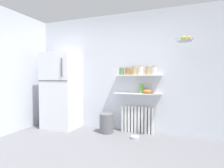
{
  "coord_description": "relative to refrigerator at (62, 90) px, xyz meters",
  "views": [
    {
      "loc": [
        1.12,
        -1.86,
        1.2
      ],
      "look_at": [
        -0.18,
        1.6,
        1.05
      ],
      "focal_mm": 28.89,
      "sensor_mm": 36.0,
      "label": 1
    }
  ],
  "objects": [
    {
      "name": "trash_bin",
      "position": [
        1.14,
        -0.01,
        -0.67
      ],
      "size": [
        0.29,
        0.29,
        0.41
      ],
      "primitive_type": "cylinder",
      "color": "slate",
      "rests_on": "ground_plane"
    },
    {
      "name": "pet_food_bowl",
      "position": [
        1.8,
        -0.16,
        -0.85
      ],
      "size": [
        0.17,
        0.17,
        0.05
      ],
      "primitive_type": "cylinder",
      "color": "#B7B7BC",
      "rests_on": "ground_plane"
    },
    {
      "name": "back_wall",
      "position": [
        1.47,
        0.37,
        0.42
      ],
      "size": [
        7.04,
        0.1,
        2.6
      ],
      "primitive_type": "cube",
      "color": "silver",
      "rests_on": "ground_plane"
    },
    {
      "name": "refrigerator",
      "position": [
        0.0,
        0.0,
        0.0
      ],
      "size": [
        0.77,
        0.67,
        1.75
      ],
      "color": "silver",
      "rests_on": "ground_plane"
    },
    {
      "name": "wall_shelf_lower",
      "position": [
        1.76,
        0.21,
        -0.03
      ],
      "size": [
        0.99,
        0.22,
        0.02
      ],
      "primitive_type": "cube",
      "color": "white"
    },
    {
      "name": "storage_jar_3",
      "position": [
        1.83,
        0.21,
        0.46
      ],
      "size": [
        0.1,
        0.1,
        0.19
      ],
      "color": "silver",
      "rests_on": "wall_shelf_upper"
    },
    {
      "name": "wall_shelf_upper",
      "position": [
        1.76,
        0.21,
        0.35
      ],
      "size": [
        0.99,
        0.22,
        0.02
      ],
      "primitive_type": "cube",
      "color": "white"
    },
    {
      "name": "shelf_bowl",
      "position": [
        1.97,
        0.21,
        0.02
      ],
      "size": [
        0.2,
        0.2,
        0.09
      ],
      "primitive_type": "ellipsoid",
      "color": "orange",
      "rests_on": "wall_shelf_lower"
    },
    {
      "name": "storage_jar_1",
      "position": [
        1.55,
        0.21,
        0.44
      ],
      "size": [
        0.12,
        0.12,
        0.16
      ],
      "color": "olive",
      "rests_on": "wall_shelf_upper"
    },
    {
      "name": "storage_jar_5",
      "position": [
        2.12,
        0.21,
        0.45
      ],
      "size": [
        0.1,
        0.1,
        0.18
      ],
      "color": "silver",
      "rests_on": "wall_shelf_upper"
    },
    {
      "name": "storage_jar_4",
      "position": [
        1.97,
        0.21,
        0.45
      ],
      "size": [
        0.1,
        0.1,
        0.18
      ],
      "color": "tan",
      "rests_on": "wall_shelf_upper"
    },
    {
      "name": "radiator",
      "position": [
        1.76,
        0.24,
        -0.6
      ],
      "size": [
        0.7,
        0.12,
        0.56
      ],
      "color": "white",
      "rests_on": "ground_plane"
    },
    {
      "name": "vase",
      "position": [
        1.84,
        0.21,
        0.08
      ],
      "size": [
        0.09,
        0.09,
        0.2
      ],
      "primitive_type": "cylinder",
      "color": "#66A84C",
      "rests_on": "wall_shelf_lower"
    },
    {
      "name": "hanging_fruit_basket",
      "position": [
        2.67,
        -0.11,
        0.98
      ],
      "size": [
        0.31,
        0.31,
        0.1
      ],
      "color": "#B2B2B7"
    },
    {
      "name": "storage_jar_2",
      "position": [
        1.69,
        0.21,
        0.46
      ],
      "size": [
        0.1,
        0.1,
        0.18
      ],
      "color": "tan",
      "rests_on": "wall_shelf_upper"
    },
    {
      "name": "ground_plane",
      "position": [
        1.47,
        -1.18,
        -0.88
      ],
      "size": [
        7.04,
        7.04,
        0.0
      ],
      "primitive_type": "plane",
      "color": "slate"
    },
    {
      "name": "storage_jar_0",
      "position": [
        1.41,
        0.21,
        0.45
      ],
      "size": [
        0.1,
        0.1,
        0.16
      ],
      "color": "#5B7F4C",
      "rests_on": "wall_shelf_upper"
    }
  ]
}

